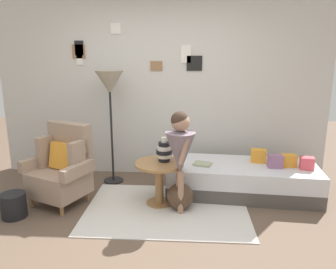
% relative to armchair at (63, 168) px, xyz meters
% --- Properties ---
extents(ground_plane, '(12.00, 12.00, 0.00)m').
position_rel_armchair_xyz_m(ground_plane, '(1.14, -0.84, -0.44)').
color(ground_plane, brown).
extents(gallery_wall, '(4.80, 0.12, 2.60)m').
position_rel_armchair_xyz_m(gallery_wall, '(1.14, 1.11, 0.86)').
color(gallery_wall, beige).
rests_on(gallery_wall, ground).
extents(rug, '(1.90, 1.36, 0.01)m').
position_rel_armchair_xyz_m(rug, '(1.29, -0.15, -0.43)').
color(rug, silver).
rests_on(rug, ground).
extents(armchair, '(0.89, 0.80, 0.97)m').
position_rel_armchair_xyz_m(armchair, '(0.00, 0.00, 0.00)').
color(armchair, '#9E7042').
rests_on(armchair, ground).
extents(daybed, '(1.96, 0.95, 0.40)m').
position_rel_armchair_xyz_m(daybed, '(2.24, 0.37, -0.24)').
color(daybed, '#4C4742').
rests_on(daybed, ground).
extents(pillow_head, '(0.18, 0.15, 0.16)m').
position_rel_armchair_xyz_m(pillow_head, '(3.00, 0.24, 0.04)').
color(pillow_head, '#D64C56').
rests_on(pillow_head, daybed).
extents(pillow_mid, '(0.20, 0.13, 0.16)m').
position_rel_armchair_xyz_m(pillow_mid, '(2.79, 0.34, 0.04)').
color(pillow_mid, orange).
rests_on(pillow_mid, daybed).
extents(pillow_back, '(0.18, 0.13, 0.16)m').
position_rel_armchair_xyz_m(pillow_back, '(2.63, 0.28, 0.04)').
color(pillow_back, gray).
rests_on(pillow_back, daybed).
extents(pillow_extra, '(0.22, 0.16, 0.17)m').
position_rel_armchair_xyz_m(pillow_extra, '(2.46, 0.48, 0.05)').
color(pillow_extra, orange).
rests_on(pillow_extra, daybed).
extents(side_table, '(0.59, 0.59, 0.53)m').
position_rel_armchair_xyz_m(side_table, '(1.19, -0.00, -0.05)').
color(side_table, '#9E7042').
rests_on(side_table, ground).
extents(vase_striped, '(0.19, 0.19, 0.30)m').
position_rel_armchair_xyz_m(vase_striped, '(1.24, 0.06, 0.22)').
color(vase_striped, black).
rests_on(vase_striped, side_table).
extents(floor_lamp, '(0.39, 0.39, 1.57)m').
position_rel_armchair_xyz_m(floor_lamp, '(0.46, 0.68, 0.92)').
color(floor_lamp, black).
rests_on(floor_lamp, ground).
extents(person_child, '(0.34, 0.34, 1.19)m').
position_rel_armchair_xyz_m(person_child, '(1.44, -0.20, 0.33)').
color(person_child, '#A37A60').
rests_on(person_child, ground).
extents(book_on_daybed, '(0.26, 0.22, 0.03)m').
position_rel_armchair_xyz_m(book_on_daybed, '(1.72, 0.32, -0.02)').
color(book_on_daybed, '#A5AE8A').
rests_on(book_on_daybed, daybed).
extents(demijohn_near, '(0.32, 0.32, 0.40)m').
position_rel_armchair_xyz_m(demijohn_near, '(1.45, -0.13, -0.28)').
color(demijohn_near, '#473323').
rests_on(demijohn_near, ground).
extents(magazine_basket, '(0.28, 0.28, 0.28)m').
position_rel_armchair_xyz_m(magazine_basket, '(-0.42, -0.44, -0.30)').
color(magazine_basket, black).
rests_on(magazine_basket, ground).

